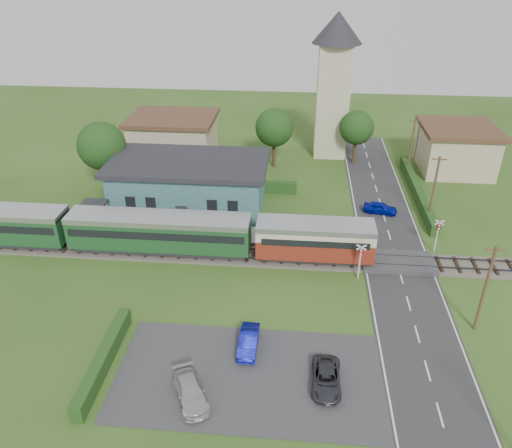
# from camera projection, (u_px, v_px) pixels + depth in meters

# --- Properties ---
(ground) EXTENTS (120.00, 120.00, 0.00)m
(ground) POSITION_uv_depth(u_px,v_px,m) (281.00, 271.00, 42.23)
(ground) COLOR #2D4C19
(railway_track) EXTENTS (76.00, 3.20, 0.49)m
(railway_track) POSITION_uv_depth(u_px,v_px,m) (282.00, 257.00, 43.91)
(railway_track) COLOR #4C443D
(railway_track) RESTS_ON ground
(road) EXTENTS (6.00, 70.00, 0.05)m
(road) POSITION_uv_depth(u_px,v_px,m) (401.00, 277.00, 41.43)
(road) COLOR #28282B
(road) RESTS_ON ground
(car_park) EXTENTS (17.00, 9.00, 0.08)m
(car_park) POSITION_uv_depth(u_px,v_px,m) (249.00, 376.00, 31.89)
(car_park) COLOR #333335
(car_park) RESTS_ON ground
(crossing_deck) EXTENTS (6.20, 3.40, 0.45)m
(crossing_deck) POSITION_uv_depth(u_px,v_px,m) (398.00, 262.00, 43.07)
(crossing_deck) COLOR #333335
(crossing_deck) RESTS_ON ground
(platform) EXTENTS (30.00, 3.00, 0.45)m
(platform) POSITION_uv_depth(u_px,v_px,m) (179.00, 233.00, 47.43)
(platform) COLOR gray
(platform) RESTS_ON ground
(equipment_hut) EXTENTS (2.30, 2.30, 2.55)m
(equipment_hut) POSITION_uv_depth(u_px,v_px,m) (95.00, 215.00, 47.33)
(equipment_hut) COLOR #C0B790
(equipment_hut) RESTS_ON platform
(station_building) EXTENTS (16.00, 9.00, 5.30)m
(station_building) POSITION_uv_depth(u_px,v_px,m) (190.00, 184.00, 51.27)
(station_building) COLOR #355664
(station_building) RESTS_ON ground
(train) EXTENTS (43.20, 2.90, 3.40)m
(train) POSITION_uv_depth(u_px,v_px,m) (124.00, 230.00, 44.02)
(train) COLOR #232328
(train) RESTS_ON ground
(church_tower) EXTENTS (6.00, 6.00, 17.60)m
(church_tower) POSITION_uv_depth(u_px,v_px,m) (334.00, 76.00, 61.22)
(church_tower) COLOR #C0B790
(church_tower) RESTS_ON ground
(house_west) EXTENTS (10.80, 8.80, 5.50)m
(house_west) POSITION_uv_depth(u_px,v_px,m) (174.00, 137.00, 63.81)
(house_west) COLOR tan
(house_west) RESTS_ON ground
(house_east) EXTENTS (8.80, 8.80, 5.50)m
(house_east) POSITION_uv_depth(u_px,v_px,m) (456.00, 148.00, 60.17)
(house_east) COLOR tan
(house_east) RESTS_ON ground
(hedge_carpark) EXTENTS (0.80, 9.00, 1.20)m
(hedge_carpark) POSITION_uv_depth(u_px,v_px,m) (103.00, 360.00, 32.37)
(hedge_carpark) COLOR #193814
(hedge_carpark) RESTS_ON ground
(hedge_roadside) EXTENTS (0.80, 18.00, 1.20)m
(hedge_roadside) POSITION_uv_depth(u_px,v_px,m) (417.00, 191.00, 54.73)
(hedge_roadside) COLOR #193814
(hedge_roadside) RESTS_ON ground
(hedge_station) EXTENTS (22.00, 0.80, 1.30)m
(hedge_station) POSITION_uv_depth(u_px,v_px,m) (199.00, 184.00, 56.19)
(hedge_station) COLOR #193814
(hedge_station) RESTS_ON ground
(tree_a) EXTENTS (5.20, 5.20, 8.00)m
(tree_a) POSITION_uv_depth(u_px,v_px,m) (102.00, 146.00, 53.37)
(tree_a) COLOR #332316
(tree_a) RESTS_ON ground
(tree_b) EXTENTS (4.60, 4.60, 7.34)m
(tree_b) POSITION_uv_depth(u_px,v_px,m) (274.00, 128.00, 59.96)
(tree_b) COLOR #332316
(tree_b) RESTS_ON ground
(tree_c) EXTENTS (4.20, 4.20, 6.78)m
(tree_c) POSITION_uv_depth(u_px,v_px,m) (357.00, 128.00, 61.08)
(tree_c) COLOR #332316
(tree_c) RESTS_ON ground
(utility_pole_b) EXTENTS (1.40, 0.22, 7.00)m
(utility_pole_b) POSITION_uv_depth(u_px,v_px,m) (485.00, 288.00, 34.12)
(utility_pole_b) COLOR #473321
(utility_pole_b) RESTS_ON ground
(utility_pole_c) EXTENTS (1.40, 0.22, 7.00)m
(utility_pole_c) POSITION_uv_depth(u_px,v_px,m) (434.00, 189.00, 48.04)
(utility_pole_c) COLOR #473321
(utility_pole_c) RESTS_ON ground
(utility_pole_d) EXTENTS (1.40, 0.22, 7.00)m
(utility_pole_d) POSITION_uv_depth(u_px,v_px,m) (411.00, 146.00, 58.48)
(utility_pole_d) COLOR #473321
(utility_pole_d) RESTS_ON ground
(crossing_signal_near) EXTENTS (0.84, 0.28, 3.28)m
(crossing_signal_near) POSITION_uv_depth(u_px,v_px,m) (360.00, 256.00, 40.33)
(crossing_signal_near) COLOR silver
(crossing_signal_near) RESTS_ON ground
(crossing_signal_far) EXTENTS (0.84, 0.28, 3.28)m
(crossing_signal_far) POSITION_uv_depth(u_px,v_px,m) (438.00, 231.00, 43.93)
(crossing_signal_far) COLOR silver
(crossing_signal_far) RESTS_ON ground
(streetlamp_west) EXTENTS (0.30, 0.30, 5.15)m
(streetlamp_west) POSITION_uv_depth(u_px,v_px,m) (107.00, 147.00, 59.89)
(streetlamp_west) COLOR #3F3F47
(streetlamp_west) RESTS_ON ground
(streetlamp_east) EXTENTS (0.30, 0.30, 5.15)m
(streetlamp_east) POSITION_uv_depth(u_px,v_px,m) (418.00, 137.00, 62.97)
(streetlamp_east) COLOR #3F3F47
(streetlamp_east) RESTS_ON ground
(car_on_road) EXTENTS (3.58, 1.98, 1.15)m
(car_on_road) POSITION_uv_depth(u_px,v_px,m) (380.00, 208.00, 51.15)
(car_on_road) COLOR #020F9B
(car_on_road) RESTS_ON road
(car_park_blue) EXTENTS (1.29, 3.54, 1.16)m
(car_park_blue) POSITION_uv_depth(u_px,v_px,m) (249.00, 341.00, 33.78)
(car_park_blue) COLOR #0D129E
(car_park_blue) RESTS_ON car_park
(car_park_silver) EXTENTS (3.18, 4.26, 1.15)m
(car_park_silver) POSITION_uv_depth(u_px,v_px,m) (190.00, 392.00, 29.98)
(car_park_silver) COLOR #AFAFAF
(car_park_silver) RESTS_ON car_park
(car_park_dark) EXTENTS (1.82, 3.85, 1.06)m
(car_park_dark) POSITION_uv_depth(u_px,v_px,m) (326.00, 378.00, 30.95)
(car_park_dark) COLOR #2C2C33
(car_park_dark) RESTS_ON car_park
(pedestrian_near) EXTENTS (0.73, 0.62, 1.70)m
(pedestrian_near) POSITION_uv_depth(u_px,v_px,m) (263.00, 228.00, 46.11)
(pedestrian_near) COLOR gray
(pedestrian_near) RESTS_ON platform
(pedestrian_far) EXTENTS (0.68, 0.84, 1.62)m
(pedestrian_far) POSITION_uv_depth(u_px,v_px,m) (100.00, 219.00, 47.73)
(pedestrian_far) COLOR gray
(pedestrian_far) RESTS_ON platform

